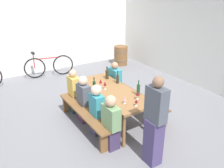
{
  "coord_description": "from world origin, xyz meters",
  "views": [
    {
      "loc": [
        4.0,
        -2.55,
        2.91
      ],
      "look_at": [
        0.0,
        0.0,
        0.9
      ],
      "focal_mm": 37.3,
      "sensor_mm": 36.0,
      "label": 1
    }
  ],
  "objects_px": {
    "wine_glass_3": "(125,99)",
    "seated_guest_near_1": "(84,100)",
    "wine_bottle_2": "(138,90)",
    "seated_guest_far_1": "(156,107)",
    "bench_far": "(137,98)",
    "seated_guest_far_0": "(115,83)",
    "seated_guest_near_3": "(111,124)",
    "wine_bottle_1": "(94,86)",
    "seated_guest_near_2": "(97,111)",
    "wine_bottle_3": "(107,74)",
    "wine_barrel": "(121,55)",
    "tasting_table": "(112,93)",
    "wine_glass_2": "(137,101)",
    "parked_bicycle_0": "(49,66)",
    "bench_near": "(84,114)",
    "wine_bottle_0": "(118,79)",
    "wine_glass_4": "(105,84)",
    "standing_host": "(155,124)",
    "seated_guest_near_0": "(74,92)",
    "wine_glass_1": "(137,94)",
    "wine_glass_0": "(101,81)"
  },
  "relations": [
    {
      "from": "tasting_table",
      "to": "bench_near",
      "type": "distance_m",
      "value": 0.79
    },
    {
      "from": "wine_glass_1",
      "to": "wine_glass_3",
      "type": "xyz_separation_m",
      "value": [
        0.01,
        -0.33,
        -0.02
      ]
    },
    {
      "from": "tasting_table",
      "to": "wine_bottle_0",
      "type": "xyz_separation_m",
      "value": [
        -0.27,
        0.33,
        0.19
      ]
    },
    {
      "from": "wine_glass_4",
      "to": "parked_bicycle_0",
      "type": "bearing_deg",
      "value": -176.63
    },
    {
      "from": "wine_barrel",
      "to": "seated_guest_near_2",
      "type": "bearing_deg",
      "value": -40.44
    },
    {
      "from": "seated_guest_near_3",
      "to": "parked_bicycle_0",
      "type": "distance_m",
      "value": 4.42
    },
    {
      "from": "parked_bicycle_0",
      "to": "bench_near",
      "type": "bearing_deg",
      "value": -85.53
    },
    {
      "from": "wine_bottle_0",
      "to": "wine_glass_3",
      "type": "xyz_separation_m",
      "value": [
        0.95,
        -0.46,
        -0.0
      ]
    },
    {
      "from": "wine_glass_3",
      "to": "seated_guest_near_1",
      "type": "distance_m",
      "value": 1.11
    },
    {
      "from": "wine_glass_2",
      "to": "wine_bottle_3",
      "type": "bearing_deg",
      "value": 170.15
    },
    {
      "from": "bench_far",
      "to": "seated_guest_near_0",
      "type": "distance_m",
      "value": 1.54
    },
    {
      "from": "tasting_table",
      "to": "wine_bottle_1",
      "type": "distance_m",
      "value": 0.44
    },
    {
      "from": "wine_bottle_3",
      "to": "wine_barrel",
      "type": "relative_size",
      "value": 0.43
    },
    {
      "from": "bench_near",
      "to": "seated_guest_far_1",
      "type": "xyz_separation_m",
      "value": [
        0.86,
        1.29,
        0.18
      ]
    },
    {
      "from": "seated_guest_far_1",
      "to": "wine_glass_2",
      "type": "bearing_deg",
      "value": 1.92
    },
    {
      "from": "wine_bottle_1",
      "to": "seated_guest_near_0",
      "type": "xyz_separation_m",
      "value": [
        -0.62,
        -0.23,
        -0.34
      ]
    },
    {
      "from": "wine_bottle_3",
      "to": "wine_glass_1",
      "type": "distance_m",
      "value": 1.32
    },
    {
      "from": "wine_glass_2",
      "to": "seated_guest_near_3",
      "type": "xyz_separation_m",
      "value": [
        -0.02,
        -0.57,
        -0.32
      ]
    },
    {
      "from": "wine_glass_4",
      "to": "seated_guest_near_1",
      "type": "height_order",
      "value": "seated_guest_near_1"
    },
    {
      "from": "wine_glass_3",
      "to": "seated_guest_near_3",
      "type": "distance_m",
      "value": 0.57
    },
    {
      "from": "seated_guest_near_2",
      "to": "tasting_table",
      "type": "bearing_deg",
      "value": 28.97
    },
    {
      "from": "wine_bottle_2",
      "to": "seated_guest_far_1",
      "type": "distance_m",
      "value": 0.54
    },
    {
      "from": "wine_glass_0",
      "to": "seated_guest_far_0",
      "type": "distance_m",
      "value": 0.9
    },
    {
      "from": "bench_near",
      "to": "wine_barrel",
      "type": "xyz_separation_m",
      "value": [
        -3.31,
        3.24,
        0.01
      ]
    },
    {
      "from": "wine_bottle_3",
      "to": "seated_guest_near_1",
      "type": "xyz_separation_m",
      "value": [
        0.37,
        -0.84,
        -0.34
      ]
    },
    {
      "from": "bench_far",
      "to": "wine_glass_2",
      "type": "relative_size",
      "value": 13.85
    },
    {
      "from": "wine_glass_1",
      "to": "parked_bicycle_0",
      "type": "distance_m",
      "value": 4.28
    },
    {
      "from": "bench_far",
      "to": "wine_bottle_3",
      "type": "bearing_deg",
      "value": -145.53
    },
    {
      "from": "wine_bottle_1",
      "to": "standing_host",
      "type": "bearing_deg",
      "value": 4.82
    },
    {
      "from": "wine_glass_3",
      "to": "seated_guest_near_1",
      "type": "bearing_deg",
      "value": -155.83
    },
    {
      "from": "bench_far",
      "to": "wine_glass_4",
      "type": "bearing_deg",
      "value": -99.08
    },
    {
      "from": "wine_bottle_1",
      "to": "seated_guest_near_2",
      "type": "distance_m",
      "value": 0.65
    },
    {
      "from": "wine_bottle_2",
      "to": "wine_glass_4",
      "type": "bearing_deg",
      "value": -146.56
    },
    {
      "from": "wine_glass_2",
      "to": "parked_bicycle_0",
      "type": "bearing_deg",
      "value": -176.0
    },
    {
      "from": "bench_far",
      "to": "seated_guest_far_0",
      "type": "relative_size",
      "value": 1.82
    },
    {
      "from": "wine_glass_4",
      "to": "seated_guest_far_0",
      "type": "relative_size",
      "value": 0.17
    },
    {
      "from": "wine_glass_3",
      "to": "wine_bottle_2",
      "type": "bearing_deg",
      "value": 108.4
    },
    {
      "from": "wine_barrel",
      "to": "bench_near",
      "type": "bearing_deg",
      "value": -44.38
    },
    {
      "from": "wine_bottle_2",
      "to": "wine_barrel",
      "type": "bearing_deg",
      "value": 150.23
    },
    {
      "from": "seated_guest_near_1",
      "to": "tasting_table",
      "type": "bearing_deg",
      "value": -26.81
    },
    {
      "from": "bench_far",
      "to": "seated_guest_far_1",
      "type": "relative_size",
      "value": 1.78
    },
    {
      "from": "bench_near",
      "to": "wine_bottle_2",
      "type": "bearing_deg",
      "value": 63.45
    },
    {
      "from": "tasting_table",
      "to": "standing_host",
      "type": "relative_size",
      "value": 1.29
    },
    {
      "from": "wine_glass_4",
      "to": "seated_guest_far_1",
      "type": "height_order",
      "value": "seated_guest_far_1"
    },
    {
      "from": "wine_glass_4",
      "to": "standing_host",
      "type": "bearing_deg",
      "value": -2.53
    },
    {
      "from": "wine_bottle_0",
      "to": "seated_guest_near_0",
      "type": "bearing_deg",
      "value": -121.99
    },
    {
      "from": "seated_guest_far_0",
      "to": "seated_guest_near_1",
      "type": "bearing_deg",
      "value": 22.64
    },
    {
      "from": "wine_glass_1",
      "to": "seated_guest_near_0",
      "type": "bearing_deg",
      "value": -152.94
    },
    {
      "from": "bench_far",
      "to": "wine_bottle_0",
      "type": "xyz_separation_m",
      "value": [
        -0.27,
        -0.39,
        0.51
      ]
    },
    {
      "from": "bench_near",
      "to": "seated_guest_near_0",
      "type": "xyz_separation_m",
      "value": [
        -0.83,
        0.15,
        0.16
      ]
    }
  ]
}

